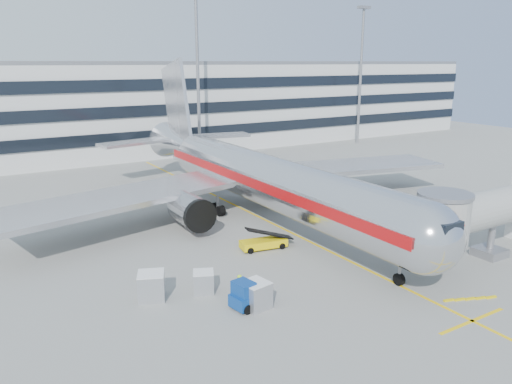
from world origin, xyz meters
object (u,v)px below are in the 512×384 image
cargo_container_front (255,295)px  ramp_worker (240,286)px  baggage_tug (248,295)px  cargo_container_right (151,286)px  main_jet (255,176)px  cargo_container_left (204,282)px  belt_loader (263,242)px

cargo_container_front → ramp_worker: (-0.15, 1.69, -0.05)m
baggage_tug → cargo_container_right: bearing=137.9°
cargo_container_right → cargo_container_front: bearing=-41.6°
main_jet → cargo_container_left: main_jet is taller
baggage_tug → cargo_container_front: (0.38, -0.27, 0.06)m
cargo_container_left → ramp_worker: ramp_worker is taller
belt_loader → ramp_worker: (-6.24, -6.92, 0.28)m
cargo_container_front → cargo_container_right: bearing=138.4°
baggage_tug → cargo_container_front: size_ratio=1.43×
main_jet → cargo_container_right: main_jet is taller
baggage_tug → cargo_container_front: baggage_tug is taller
ramp_worker → cargo_container_left: bearing=66.7°
main_jet → ramp_worker: 19.13m
main_jet → cargo_container_left: bearing=-132.7°
baggage_tug → cargo_container_right: (-4.92, 4.44, 0.10)m
cargo_container_left → cargo_container_right: bearing=165.4°
cargo_container_right → cargo_container_front: (5.29, -4.70, -0.04)m
main_jet → cargo_container_front: 20.44m
main_jet → cargo_container_left: (-12.37, -13.40, -3.49)m
belt_loader → cargo_container_left: belt_loader is taller
belt_loader → baggage_tug: 10.55m
cargo_container_right → ramp_worker: cargo_container_right is taller
cargo_container_left → cargo_container_right: (-3.43, 0.89, 0.18)m
main_jet → belt_loader: (-4.43, -8.60, -3.67)m
main_jet → baggage_tug: main_jet is taller
baggage_tug → cargo_container_front: 0.47m
cargo_container_left → cargo_container_right: 3.55m
cargo_container_left → ramp_worker: (1.70, -2.13, 0.10)m
cargo_container_left → cargo_container_right: cargo_container_right is taller
main_jet → cargo_container_right: 20.42m
belt_loader → ramp_worker: size_ratio=2.54×
belt_loader → baggage_tug: size_ratio=1.56×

